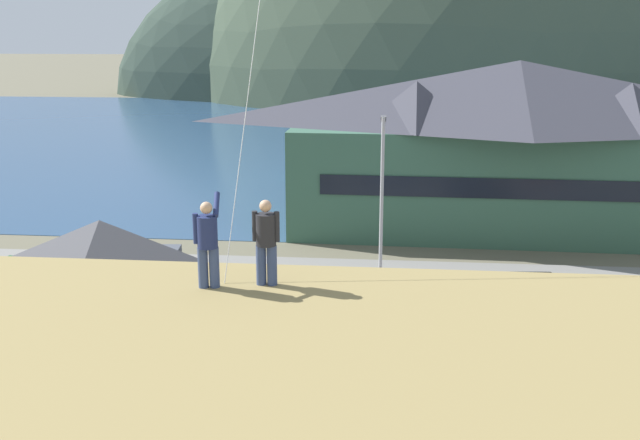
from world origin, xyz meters
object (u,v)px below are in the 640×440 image
(harbor_lodge, at_px, (515,143))
(moored_boat_outer_mooring, at_px, (387,173))
(parking_light_pole, at_px, (382,194))
(storage_shed_near_lot, at_px, (103,276))
(wharf_dock, at_px, (342,181))
(parked_car_lone_by_shed, at_px, (358,374))
(parked_car_back_row_left, at_px, (527,298))
(moored_boat_wharfside, at_px, (305,167))
(person_kite_flyer, at_px, (208,241))
(person_companion, at_px, (266,240))
(parked_car_front_row_silver, at_px, (26,281))
(parked_car_corner_spot, at_px, (142,370))
(parked_car_back_row_right, at_px, (546,377))

(harbor_lodge, xyz_separation_m, moored_boat_outer_mooring, (-7.43, 13.41, -4.54))
(parking_light_pole, bearing_deg, storage_shed_near_lot, -150.71)
(parking_light_pole, bearing_deg, wharf_dock, 98.13)
(harbor_lodge, xyz_separation_m, wharf_dock, (-10.82, 11.93, -4.92))
(wharf_dock, xyz_separation_m, parked_car_lone_by_shed, (2.81, -33.74, 0.71))
(moored_boat_outer_mooring, xyz_separation_m, parked_car_back_row_left, (5.95, -27.71, 0.34))
(moored_boat_wharfside, bearing_deg, person_kite_flyer, -85.72)
(storage_shed_near_lot, xyz_separation_m, wharf_dock, (7.31, 29.11, -2.08))
(moored_boat_outer_mooring, bearing_deg, person_companion, -92.84)
(moored_boat_outer_mooring, height_order, parked_car_front_row_silver, moored_boat_outer_mooring)
(harbor_lodge, relative_size, storage_shed_near_lot, 4.41)
(moored_boat_outer_mooring, distance_m, parked_car_corner_spot, 36.44)
(harbor_lodge, height_order, parked_car_front_row_silver, harbor_lodge)
(parked_car_lone_by_shed, height_order, parking_light_pole, parking_light_pole)
(parked_car_lone_by_shed, bearing_deg, parked_car_corner_spot, -176.53)
(harbor_lodge, height_order, wharf_dock, harbor_lodge)
(parked_car_front_row_silver, distance_m, person_kite_flyer, 20.87)
(moored_boat_wharfside, relative_size, parked_car_back_row_left, 1.34)
(moored_boat_wharfside, relative_size, parked_car_corner_spot, 1.36)
(harbor_lodge, bearing_deg, parking_light_pole, -123.79)
(parked_car_front_row_silver, bearing_deg, parked_car_corner_spot, -45.26)
(moored_boat_outer_mooring, height_order, parked_car_corner_spot, moored_boat_outer_mooring)
(parking_light_pole, bearing_deg, person_companion, -96.40)
(storage_shed_near_lot, height_order, parked_car_back_row_left, storage_shed_near_lot)
(parked_car_back_row_left, relative_size, parked_car_lone_by_shed, 1.03)
(parked_car_front_row_silver, bearing_deg, parked_car_back_row_right, -19.09)
(wharf_dock, distance_m, moored_boat_outer_mooring, 3.72)
(moored_boat_wharfside, bearing_deg, parked_car_front_row_silver, -106.62)
(harbor_lodge, relative_size, parked_car_front_row_silver, 6.39)
(parked_car_back_row_left, bearing_deg, moored_boat_wharfside, 113.01)
(storage_shed_near_lot, distance_m, parking_light_pole, 12.37)
(parking_light_pole, distance_m, person_kite_flyer, 19.12)
(parking_light_pole, bearing_deg, parked_car_lone_by_shed, -92.72)
(moored_boat_outer_mooring, distance_m, person_kite_flyer, 43.91)
(parked_car_back_row_left, height_order, parked_car_corner_spot, same)
(harbor_lodge, distance_m, moored_boat_wharfside, 21.27)
(harbor_lodge, relative_size, parked_car_back_row_left, 6.33)
(wharf_dock, relative_size, parked_car_back_row_right, 3.18)
(person_kite_flyer, xyz_separation_m, person_companion, (1.11, 0.26, -0.02))
(person_kite_flyer, bearing_deg, wharf_dock, 90.19)
(moored_boat_outer_mooring, relative_size, parked_car_front_row_silver, 1.58)
(parked_car_corner_spot, height_order, parked_car_back_row_right, same)
(parked_car_back_row_left, bearing_deg, harbor_lodge, 84.08)
(parked_car_back_row_right, height_order, person_companion, person_companion)
(harbor_lodge, xyz_separation_m, parked_car_lone_by_shed, (-8.01, -21.81, -4.20))
(parking_light_pole, bearing_deg, parked_car_back_row_right, -62.06)
(moored_boat_wharfside, height_order, moored_boat_outer_mooring, same)
(moored_boat_outer_mooring, xyz_separation_m, parked_car_front_row_silver, (-15.45, -27.67, 0.34))
(parking_light_pole, bearing_deg, parked_car_front_row_silver, -168.84)
(parked_car_front_row_silver, xyz_separation_m, person_kite_flyer, (12.20, -15.56, 6.67))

